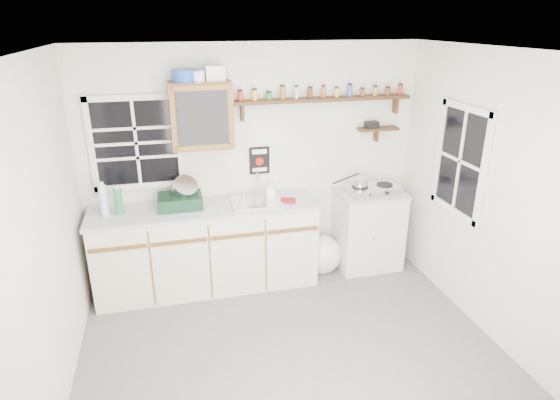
{
  "coord_description": "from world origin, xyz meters",
  "views": [
    {
      "loc": [
        -0.9,
        -3.17,
        2.71
      ],
      "look_at": [
        0.02,
        0.55,
        1.22
      ],
      "focal_mm": 30.0,
      "sensor_mm": 36.0,
      "label": 1
    }
  ],
  "objects_px": {
    "spice_shelf": "(323,98)",
    "dish_rack": "(182,197)",
    "main_cabinet": "(207,247)",
    "hotplate": "(372,189)",
    "right_cabinet": "(368,229)",
    "upper_cabinet": "(201,115)"
  },
  "relations": [
    {
      "from": "hotplate",
      "to": "main_cabinet",
      "type": "bearing_deg",
      "value": 175.15
    },
    {
      "from": "right_cabinet",
      "to": "dish_rack",
      "type": "height_order",
      "value": "dish_rack"
    },
    {
      "from": "spice_shelf",
      "to": "hotplate",
      "type": "xyz_separation_m",
      "value": [
        0.54,
        -0.21,
        -0.98
      ]
    },
    {
      "from": "right_cabinet",
      "to": "spice_shelf",
      "type": "bearing_deg",
      "value": 160.59
    },
    {
      "from": "right_cabinet",
      "to": "hotplate",
      "type": "relative_size",
      "value": 1.49
    },
    {
      "from": "main_cabinet",
      "to": "hotplate",
      "type": "bearing_deg",
      "value": 0.17
    },
    {
      "from": "spice_shelf",
      "to": "dish_rack",
      "type": "xyz_separation_m",
      "value": [
        -1.52,
        -0.17,
        -0.91
      ]
    },
    {
      "from": "main_cabinet",
      "to": "dish_rack",
      "type": "bearing_deg",
      "value": 169.1
    },
    {
      "from": "spice_shelf",
      "to": "hotplate",
      "type": "height_order",
      "value": "spice_shelf"
    },
    {
      "from": "dish_rack",
      "to": "hotplate",
      "type": "bearing_deg",
      "value": -0.74
    },
    {
      "from": "spice_shelf",
      "to": "right_cabinet",
      "type": "bearing_deg",
      "value": -19.41
    },
    {
      "from": "spice_shelf",
      "to": "dish_rack",
      "type": "bearing_deg",
      "value": -173.63
    },
    {
      "from": "right_cabinet",
      "to": "upper_cabinet",
      "type": "xyz_separation_m",
      "value": [
        -1.8,
        0.12,
        1.37
      ]
    },
    {
      "from": "main_cabinet",
      "to": "dish_rack",
      "type": "distance_m",
      "value": 0.61
    },
    {
      "from": "main_cabinet",
      "to": "right_cabinet",
      "type": "height_order",
      "value": "main_cabinet"
    },
    {
      "from": "dish_rack",
      "to": "upper_cabinet",
      "type": "bearing_deg",
      "value": 21.77
    },
    {
      "from": "right_cabinet",
      "to": "spice_shelf",
      "type": "distance_m",
      "value": 1.58
    },
    {
      "from": "right_cabinet",
      "to": "main_cabinet",
      "type": "bearing_deg",
      "value": -179.21
    },
    {
      "from": "right_cabinet",
      "to": "upper_cabinet",
      "type": "distance_m",
      "value": 2.26
    },
    {
      "from": "main_cabinet",
      "to": "dish_rack",
      "type": "height_order",
      "value": "dish_rack"
    },
    {
      "from": "dish_rack",
      "to": "hotplate",
      "type": "xyz_separation_m",
      "value": [
        2.07,
        -0.04,
        -0.08
      ]
    },
    {
      "from": "spice_shelf",
      "to": "main_cabinet",
      "type": "bearing_deg",
      "value": -170.71
    }
  ]
}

